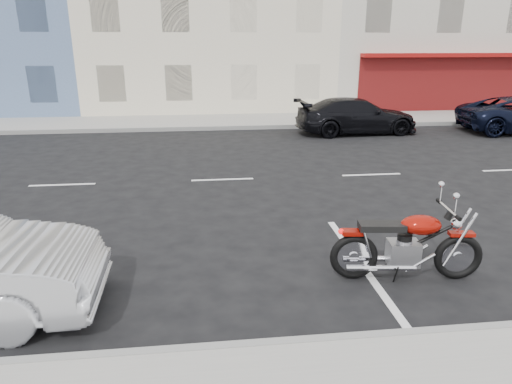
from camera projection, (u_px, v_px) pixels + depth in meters
ground at (298, 177)px, 12.03m from camera, size 120.00×120.00×0.00m
sidewalk_far at (144, 123)px, 19.67m from camera, size 80.00×3.40×0.15m
curb_far at (139, 130)px, 18.06m from camera, size 80.00×0.12×0.16m
motorcycle at (461, 247)px, 6.72m from camera, size 2.26×0.75×1.13m
car_far at (356, 116)px, 17.61m from camera, size 4.77×2.16×1.36m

